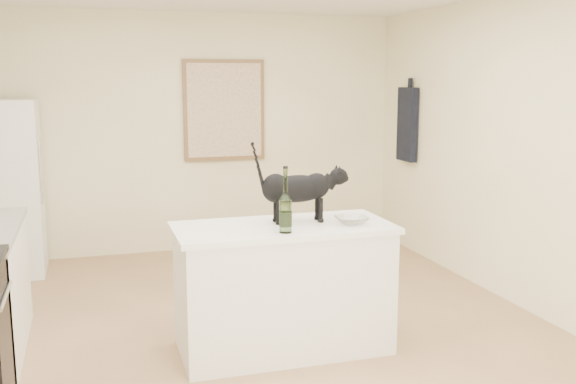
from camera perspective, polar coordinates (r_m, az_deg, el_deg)
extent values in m
plane|color=tan|center=(4.94, -2.23, -12.70)|extent=(5.50, 5.50, 0.00)
plane|color=#FAEFC1|center=(7.28, -7.90, 5.07)|extent=(4.50, 0.00, 4.50)
plane|color=#FAEFC1|center=(2.11, 17.22, -6.94)|extent=(4.50, 0.00, 4.50)
plane|color=#FAEFC1|center=(5.61, 20.52, 3.14)|extent=(0.00, 5.50, 5.50)
cube|color=white|center=(4.64, -0.41, -8.57)|extent=(1.44, 0.67, 0.86)
cube|color=white|center=(4.51, -0.42, -3.14)|extent=(1.50, 0.70, 0.04)
cube|color=white|center=(6.89, -23.46, 0.31)|extent=(0.68, 0.68, 1.70)
cube|color=brown|center=(7.29, -5.56, 7.10)|extent=(0.90, 0.03, 1.10)
cube|color=beige|center=(7.27, -5.53, 7.09)|extent=(0.82, 0.00, 1.02)
cube|color=black|center=(7.30, 10.34, 5.81)|extent=(0.08, 0.34, 0.80)
cylinder|color=#315522|center=(4.25, -0.22, -1.01)|extent=(0.11, 0.11, 0.39)
imported|color=white|center=(4.54, 5.55, -2.47)|extent=(0.23, 0.23, 0.06)
cube|color=beige|center=(6.91, -20.74, 3.69)|extent=(0.01, 0.12, 0.16)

